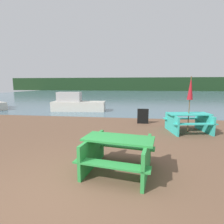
# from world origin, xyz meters

# --- Properties ---
(ground_plane) EXTENTS (60.00, 60.00, 0.00)m
(ground_plane) POSITION_xyz_m (0.00, 0.00, 0.00)
(ground_plane) COLOR brown
(water) EXTENTS (60.00, 50.00, 0.00)m
(water) POSITION_xyz_m (0.00, 32.43, -0.00)
(water) COLOR slate
(water) RESTS_ON ground_plane
(far_treeline) EXTENTS (80.00, 1.60, 4.00)m
(far_treeline) POSITION_xyz_m (0.00, 52.43, 2.00)
(far_treeline) COLOR #193319
(far_treeline) RESTS_ON water
(picnic_table_green) EXTENTS (1.74, 1.61, 0.79)m
(picnic_table_green) POSITION_xyz_m (0.84, 1.05, 0.46)
(picnic_table_green) COLOR green
(picnic_table_green) RESTS_ON ground_plane
(picnic_table_teal) EXTENTS (1.88, 1.66, 0.78)m
(picnic_table_teal) POSITION_xyz_m (3.36, 4.75, 0.47)
(picnic_table_teal) COLOR #33B7A8
(picnic_table_teal) RESTS_ON ground_plane
(umbrella_crimson) EXTENTS (0.22, 0.22, 2.28)m
(umbrella_crimson) POSITION_xyz_m (3.36, 4.75, 1.77)
(umbrella_crimson) COLOR brown
(umbrella_crimson) RESTS_ON ground_plane
(boat) EXTENTS (3.95, 1.57, 1.39)m
(boat) POSITION_xyz_m (-3.17, 9.75, 0.51)
(boat) COLOR beige
(boat) RESTS_ON water
(signboard) EXTENTS (0.55, 0.08, 0.75)m
(signboard) POSITION_xyz_m (1.56, 6.08, 0.38)
(signboard) COLOR black
(signboard) RESTS_ON ground_plane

